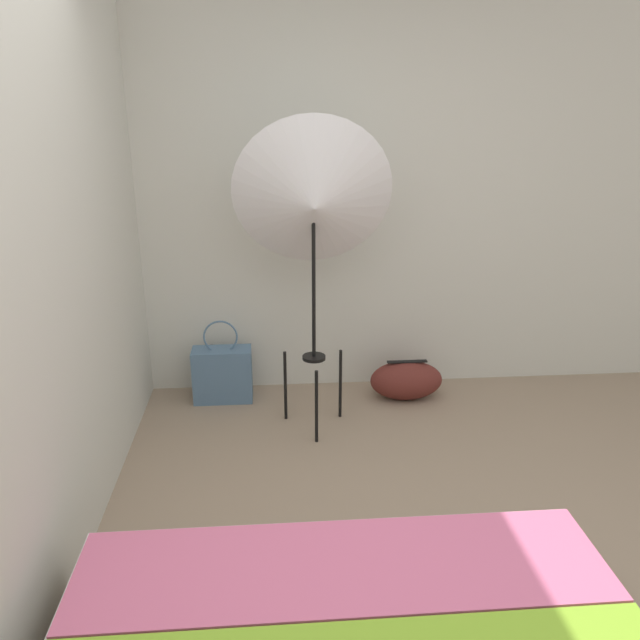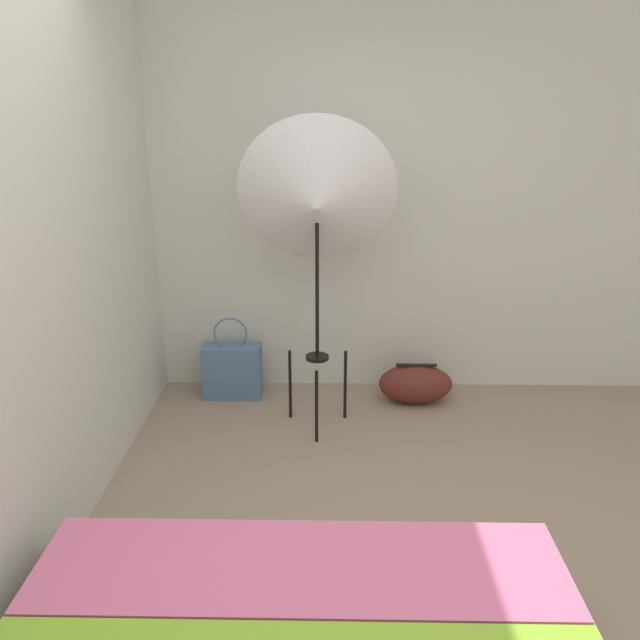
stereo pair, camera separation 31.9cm
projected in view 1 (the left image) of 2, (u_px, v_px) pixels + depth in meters
The scene contains 6 objects.
ground_plane at pixel (369, 621), 2.44m from camera, with size 14.00×14.00×0.00m, color gray.
wall_back at pixel (323, 201), 4.09m from camera, with size 8.00×0.05×2.60m.
wall_side_left at pixel (78, 244), 2.86m from camera, with size 0.05×8.00×2.60m.
photo_umbrella at pixel (313, 202), 3.45m from camera, with size 0.92×0.49×1.87m.
tote_bag at pixel (223, 374), 4.19m from camera, with size 0.39×0.18×0.57m.
duffel_bag at pixel (406, 380), 4.23m from camera, with size 0.49×0.27×0.27m.
Camera 1 is at (-0.34, -1.89, 1.92)m, focal length 35.00 mm.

